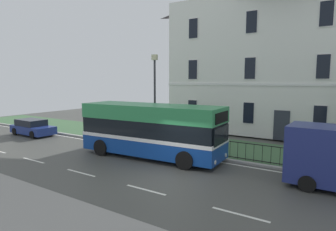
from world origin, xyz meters
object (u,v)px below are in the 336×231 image
object	(u,v)px
street_lamp_post	(155,93)
single_decker_bus	(151,130)
georgian_townhouse	(297,55)
parked_hatchback_00	(32,127)
litter_bin	(174,139)

from	to	relation	value
street_lamp_post	single_decker_bus	bearing A→B (deg)	-58.13
georgian_townhouse	parked_hatchback_00	xyz separation A→B (m)	(-17.75, -13.29, -6.01)
single_decker_bus	litter_bin	distance (m)	2.62
georgian_townhouse	single_decker_bus	xyz separation A→B (m)	(-5.47, -13.38, -5.02)
georgian_townhouse	parked_hatchback_00	distance (m)	22.98
georgian_townhouse	single_decker_bus	size ratio (longest dim) A/B	2.30
georgian_townhouse	parked_hatchback_00	bearing A→B (deg)	-143.19
single_decker_bus	litter_bin	xyz separation A→B (m)	(0.06, 2.44, -0.95)
georgian_townhouse	litter_bin	distance (m)	13.58
georgian_townhouse	litter_bin	bearing A→B (deg)	-116.32
street_lamp_post	litter_bin	xyz separation A→B (m)	(1.63, -0.09, -2.97)
georgian_townhouse	street_lamp_post	xyz separation A→B (m)	(-7.04, -10.84, -3.00)
georgian_townhouse	street_lamp_post	bearing A→B (deg)	-123.00
parked_hatchback_00	street_lamp_post	bearing A→B (deg)	13.93
parked_hatchback_00	georgian_townhouse	bearing A→B (deg)	37.90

